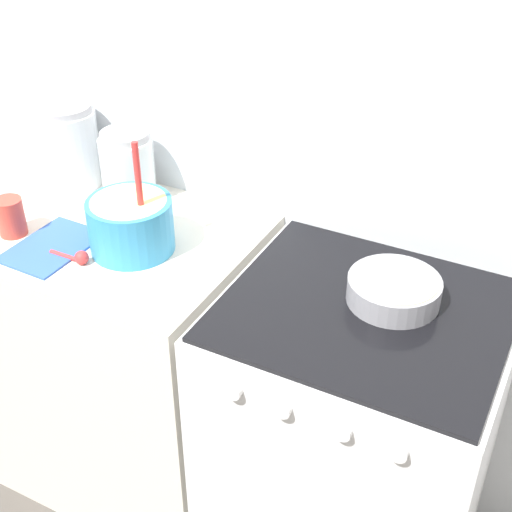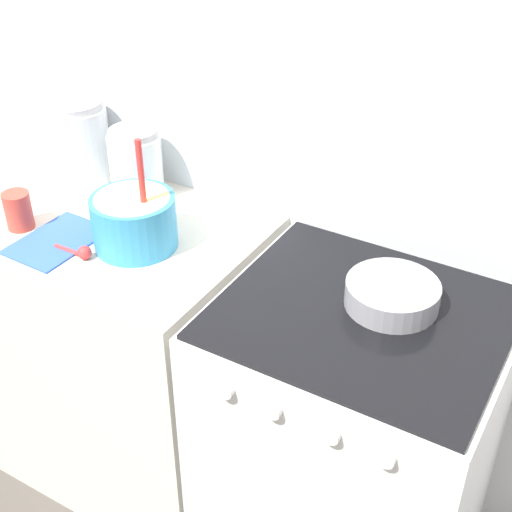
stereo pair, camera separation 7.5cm
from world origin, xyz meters
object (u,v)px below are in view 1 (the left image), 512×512
(storage_jar_left, at_px, (69,151))
(stove, at_px, (352,444))
(mixing_bowl, at_px, (131,222))
(storage_jar_middle, at_px, (128,171))
(tin_can, at_px, (11,217))
(baking_pan, at_px, (394,289))

(storage_jar_left, bearing_deg, stove, -10.37)
(mixing_bowl, height_order, storage_jar_left, mixing_bowl)
(storage_jar_left, bearing_deg, storage_jar_middle, -0.00)
(storage_jar_middle, bearing_deg, tin_can, -117.63)
(tin_can, bearing_deg, stove, 7.41)
(stove, xyz_separation_m, tin_can, (-0.95, -0.12, 0.50))
(baking_pan, height_order, storage_jar_left, storage_jar_left)
(stove, relative_size, baking_pan, 4.18)
(storage_jar_left, bearing_deg, tin_can, -80.68)
(stove, height_order, mixing_bowl, mixing_bowl)
(tin_can, bearing_deg, mixing_bowl, 15.01)
(mixing_bowl, height_order, tin_can, mixing_bowl)
(storage_jar_left, distance_m, storage_jar_middle, 0.21)
(storage_jar_left, relative_size, storage_jar_middle, 1.20)
(stove, relative_size, storage_jar_left, 3.69)
(mixing_bowl, height_order, storage_jar_middle, mixing_bowl)
(storage_jar_left, bearing_deg, mixing_bowl, -30.21)
(mixing_bowl, distance_m, baking_pan, 0.67)
(stove, xyz_separation_m, storage_jar_middle, (-0.79, 0.18, 0.54))
(stove, xyz_separation_m, baking_pan, (0.04, 0.06, 0.48))
(stove, height_order, storage_jar_left, storage_jar_left)
(mixing_bowl, xyz_separation_m, storage_jar_middle, (-0.16, 0.22, 0.01))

